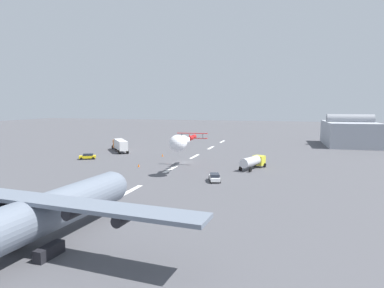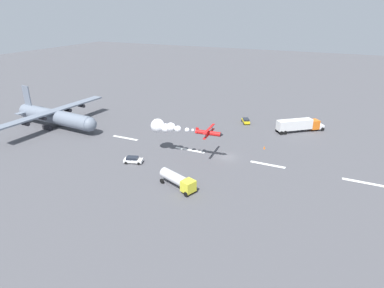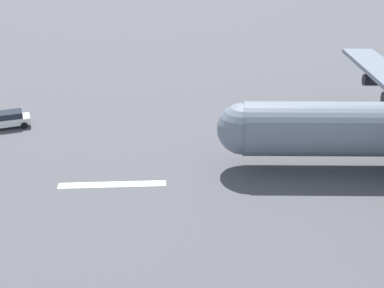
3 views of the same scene
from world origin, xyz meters
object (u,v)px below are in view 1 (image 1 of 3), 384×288
at_px(stunt_biplane_red, 182,142).
at_px(airport_staff_sedan, 215,177).
at_px(semi_truck_orange, 120,145).
at_px(fuel_tanker_truck, 253,161).
at_px(traffic_cone_near, 163,155).
at_px(cargo_transport_plane, 44,212).
at_px(followme_car_yellow, 88,156).
at_px(traffic_cone_far, 139,165).

distance_m(stunt_biplane_red, airport_staff_sedan, 11.28).
distance_m(semi_truck_orange, fuel_tanker_truck, 46.32).
xyz_separation_m(stunt_biplane_red, semi_truck_orange, (-26.85, -29.16, -4.68)).
relative_size(stunt_biplane_red, semi_truck_orange, 1.41).
bearing_deg(airport_staff_sedan, traffic_cone_near, -141.07).
height_order(cargo_transport_plane, airport_staff_sedan, cargo_transport_plane).
distance_m(cargo_transport_plane, traffic_cone_near, 60.09).
height_order(fuel_tanker_truck, airport_staff_sedan, fuel_tanker_truck).
relative_size(followme_car_yellow, airport_staff_sedan, 1.00).
distance_m(followme_car_yellow, airport_staff_sedan, 41.47).
height_order(semi_truck_orange, traffic_cone_near, semi_truck_orange).
height_order(fuel_tanker_truck, followme_car_yellow, fuel_tanker_truck).
relative_size(followme_car_yellow, traffic_cone_near, 6.15).
bearing_deg(traffic_cone_near, stunt_biplane_red, 31.09).
distance_m(traffic_cone_near, traffic_cone_far, 16.24).
distance_m(cargo_transport_plane, followme_car_yellow, 56.54).
bearing_deg(traffic_cone_far, airport_staff_sedan, 65.02).
bearing_deg(cargo_transport_plane, stunt_biplane_red, 176.40).
height_order(airport_staff_sedan, traffic_cone_near, airport_staff_sedan).
distance_m(stunt_biplane_red, traffic_cone_near, 25.18).
relative_size(cargo_transport_plane, stunt_biplane_red, 2.01).
height_order(stunt_biplane_red, semi_truck_orange, stunt_biplane_red).
relative_size(cargo_transport_plane, followme_car_yellow, 7.94).
xyz_separation_m(fuel_tanker_truck, airport_staff_sedan, (14.56, -5.64, -0.92)).
relative_size(cargo_transport_plane, semi_truck_orange, 2.83).
xyz_separation_m(cargo_transport_plane, airport_staff_sedan, (-33.40, 10.63, -2.67)).
relative_size(semi_truck_orange, airport_staff_sedan, 2.80).
xyz_separation_m(stunt_biplane_red, airport_staff_sedan, (4.89, 8.22, -6.00)).
distance_m(airport_staff_sedan, traffic_cone_near, 33.09).
height_order(stunt_biplane_red, traffic_cone_near, stunt_biplane_red).
bearing_deg(followme_car_yellow, traffic_cone_near, 119.50).
relative_size(cargo_transport_plane, traffic_cone_near, 48.77).
height_order(semi_truck_orange, fuel_tanker_truck, semi_truck_orange).
bearing_deg(stunt_biplane_red, fuel_tanker_truck, 124.91).
xyz_separation_m(fuel_tanker_truck, traffic_cone_far, (5.05, -26.04, -1.36)).
bearing_deg(fuel_tanker_truck, traffic_cone_near, -112.93).
bearing_deg(airport_staff_sedan, followme_car_yellow, -112.40).
distance_m(fuel_tanker_truck, traffic_cone_far, 26.56).
relative_size(stunt_biplane_red, airport_staff_sedan, 3.94).
bearing_deg(followme_car_yellow, cargo_transport_plane, 29.39).
relative_size(cargo_transport_plane, traffic_cone_far, 48.77).
relative_size(followme_car_yellow, traffic_cone_far, 6.15).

